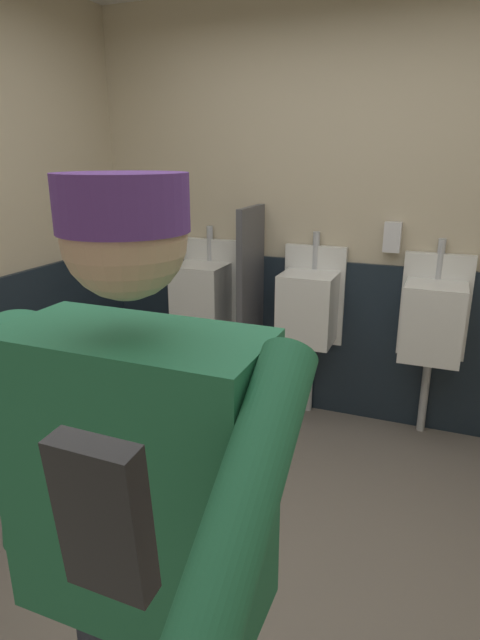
# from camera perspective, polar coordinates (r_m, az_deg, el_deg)

# --- Properties ---
(ground_plane) EXTENTS (4.09, 3.99, 0.04)m
(ground_plane) POSITION_cam_1_polar(r_m,az_deg,el_deg) (2.42, 1.82, -27.86)
(ground_plane) COLOR slate
(wall_back) EXTENTS (4.09, 0.12, 2.65)m
(wall_back) POSITION_cam_1_polar(r_m,az_deg,el_deg) (3.42, 12.42, 10.88)
(wall_back) COLOR beige
(wall_back) RESTS_ON ground_plane
(wainscot_band_back) EXTENTS (3.49, 0.03, 1.05)m
(wainscot_band_back) POSITION_cam_1_polar(r_m,az_deg,el_deg) (3.53, 11.36, -2.21)
(wainscot_band_back) COLOR #19232D
(wainscot_band_back) RESTS_ON ground_plane
(urinal_left) EXTENTS (0.40, 0.34, 1.24)m
(urinal_left) POSITION_cam_1_polar(r_m,az_deg,el_deg) (3.61, -4.02, 2.72)
(urinal_left) COLOR white
(urinal_left) RESTS_ON ground_plane
(urinal_middle) EXTENTS (0.40, 0.34, 1.24)m
(urinal_middle) POSITION_cam_1_polar(r_m,az_deg,el_deg) (3.36, 7.58, 1.47)
(urinal_middle) COLOR white
(urinal_middle) RESTS_ON ground_plane
(urinal_right) EXTENTS (0.40, 0.34, 1.24)m
(urinal_right) POSITION_cam_1_polar(r_m,az_deg,el_deg) (3.27, 20.39, 0.02)
(urinal_right) COLOR white
(urinal_right) RESTS_ON ground_plane
(privacy_divider_panel) EXTENTS (0.04, 0.40, 0.90)m
(privacy_divider_panel) POSITION_cam_1_polar(r_m,az_deg,el_deg) (3.36, 1.18, 4.67)
(privacy_divider_panel) COLOR #4C4C51
(person) EXTENTS (0.71, 0.60, 1.68)m
(person) POSITION_cam_1_polar(r_m,az_deg,el_deg) (1.13, -10.69, -21.93)
(person) COLOR #2D3342
(person) RESTS_ON ground_plane
(cell_phone) EXTENTS (0.06, 0.03, 0.11)m
(cell_phone) POSITION_cam_1_polar(r_m,az_deg,el_deg) (0.35, -14.76, -20.29)
(cell_phone) COLOR black
(soap_dispenser) EXTENTS (0.10, 0.07, 0.18)m
(soap_dispenser) POSITION_cam_1_polar(r_m,az_deg,el_deg) (3.30, 16.37, 8.72)
(soap_dispenser) COLOR silver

